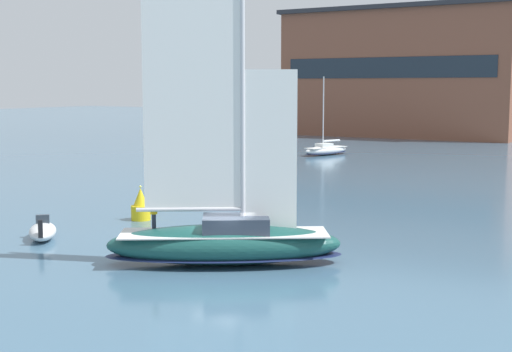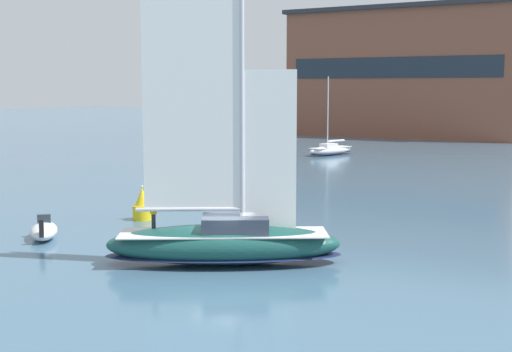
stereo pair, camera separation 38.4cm
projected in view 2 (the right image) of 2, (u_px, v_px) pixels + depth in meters
name	position (u px, v px, depth m)	size (l,w,h in m)	color
ground_plane	(224.00, 264.00, 34.26)	(400.00, 400.00, 0.00)	#42667F
waterfront_building	(405.00, 72.00, 119.50)	(39.84, 13.40, 21.50)	brown
tree_shore_left	(315.00, 70.00, 126.33)	(7.85, 7.85, 16.15)	#4C3828
sailboat_main	(224.00, 239.00, 34.11)	(11.26, 8.84, 15.59)	#194C47
sailboat_moored_mid_channel	(330.00, 150.00, 88.08)	(4.05, 7.27, 9.65)	silver
motor_tender	(44.00, 231.00, 39.84)	(3.59, 3.64, 1.40)	silver
channel_buoy	(142.00, 206.00, 45.43)	(1.24, 1.24, 2.22)	yellow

